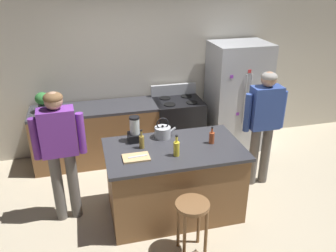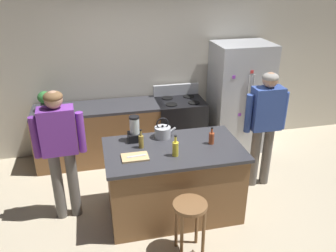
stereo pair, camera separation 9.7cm
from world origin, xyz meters
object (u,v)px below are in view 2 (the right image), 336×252
Objects in this scene: potted_plant at (45,100)px; bottle_soda at (175,148)px; person_by_island_left at (60,144)px; chef_knife at (137,156)px; stove_range at (180,126)px; kitchen_island at (173,181)px; bottle_vinegar at (141,141)px; bar_stool at (190,215)px; refrigerator at (239,98)px; person_by_sink_right at (265,120)px; tea_kettle at (163,132)px; bottle_cooking_sauce at (211,138)px; blender_appliance at (135,130)px; cutting_board at (135,157)px.

bottle_soda is at bearing -48.36° from potted_plant.
person_by_island_left is 0.91m from chef_knife.
stove_range is at bearing 36.37° from person_by_island_left.
bottle_vinegar is (-0.37, 0.09, 0.54)m from kitchen_island.
kitchen_island is 2.52× the size of bar_stool.
refrigerator reaches higher than bar_stool.
person_by_sink_right reaches higher than chef_knife.
person_by_island_left is at bearing -143.63° from stove_range.
tea_kettle is at bearing -178.07° from person_by_sink_right.
chef_knife is at bearing -139.88° from refrigerator.
kitchen_island reaches higher than bar_stool.
stove_range is 5.08× the size of bottle_cooking_sauce.
kitchen_island is at bearing -35.32° from blender_appliance.
potted_plant reaches higher than bar_stool.
potted_plant is at bearing 132.46° from blender_appliance.
cutting_board is (-0.48, 0.59, 0.42)m from bar_stool.
person_by_island_left is (-1.29, 0.22, 0.54)m from kitchen_island.
cutting_board is (-0.95, -0.14, -0.07)m from bottle_cooking_sauce.
bottle_vinegar is at bearing -7.77° from person_by_island_left.
tea_kettle reaches higher than bar_stool.
potted_plant is 2.55m from bottle_cooking_sauce.
tea_kettle is (1.50, -1.25, -0.09)m from potted_plant.
kitchen_island is 2.15m from refrigerator.
bottle_cooking_sauce is (0.49, 0.19, -0.02)m from bottle_soda.
tea_kettle is 0.60m from cutting_board.
potted_plant reaches higher than tea_kettle.
refrigerator is 5.96× the size of potted_plant.
refrigerator reaches higher than bottle_cooking_sauce.
tea_kettle is (1.23, 0.08, -0.01)m from person_by_island_left.
bottle_vinegar is (-0.35, 0.27, -0.01)m from bottle_soda.
bottle_soda is (-0.03, 0.54, 0.50)m from bar_stool.
bottle_soda is (-1.50, -1.68, 0.12)m from refrigerator.
tea_kettle reaches higher than bottle_cooking_sauce.
kitchen_island is 0.66m from bottle_vinegar.
person_by_island_left reaches higher than bottle_cooking_sauce.
bar_stool is at bearing -36.07° from person_by_island_left.
person_by_island_left reaches higher than kitchen_island.
stove_range is 3.98× the size of tea_kettle.
bottle_soda is 0.44m from chef_knife.
bottle_vinegar is at bearing -145.51° from tea_kettle.
person_by_sink_right is at bearing 1.93° from tea_kettle.
chef_knife reaches higher than kitchen_island.
stove_range is at bearing 89.59° from bottle_cooking_sauce.
blender_appliance is (-0.42, 1.02, 0.55)m from bar_stool.
bottle_soda is (0.39, -0.48, -0.04)m from blender_appliance.
chef_knife is at bearing -163.83° from kitchen_island.
stove_range is 3.65× the size of potted_plant.
person_by_island_left is 5.14× the size of blender_appliance.
chef_knife is (-0.46, 0.59, 0.43)m from bar_stool.
cutting_board is (-0.41, -0.43, -0.07)m from tea_kettle.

